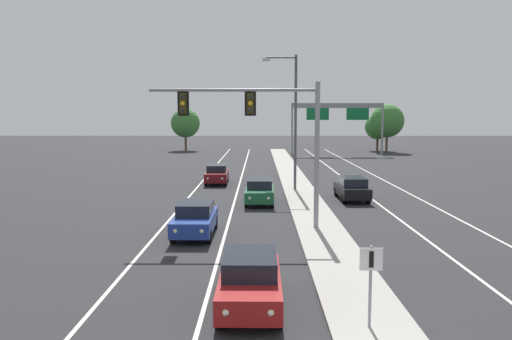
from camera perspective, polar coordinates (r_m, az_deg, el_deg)
The scene contains 17 objects.
median_island at distance 27.90m, azimuth 6.67°, elevation -5.43°, with size 2.40×110.00×0.15m, color #9E9B93.
lane_stripe_oncoming_center at distance 34.66m, azimuth -2.37°, elevation -3.21°, with size 0.14×100.00×0.01m, color silver.
lane_stripe_receding_center at distance 35.48m, azimuth 13.00°, elevation -3.14°, with size 0.14×100.00×0.01m, color silver.
edge_stripe_left at distance 34.97m, azimuth -7.78°, elevation -3.17°, with size 0.14×100.00×0.01m, color silver.
edge_stripe_right at distance 36.35m, azimuth 18.09°, elevation -3.07°, with size 0.14×100.00×0.01m, color silver.
overhead_signal_mast at distance 24.42m, azimuth 0.84°, elevation 5.42°, with size 8.33×0.44×7.20m.
median_sign_post at distance 13.61m, azimuth 13.03°, elevation -11.60°, with size 0.60×0.10×2.20m.
street_lamp_median at distance 37.30m, azimuth 4.22°, elevation 6.39°, with size 2.58×0.28×10.00m.
car_oncoming_red at distance 15.24m, azimuth -0.68°, elevation -12.50°, with size 1.83×4.48×1.58m.
car_oncoming_blue at distance 24.07m, azimuth -6.98°, elevation -5.52°, with size 1.85×4.48×1.58m.
car_oncoming_green at distance 32.37m, azimuth 0.43°, elevation -2.42°, with size 1.88×4.49×1.58m.
car_oncoming_darkred at distance 41.87m, azimuth -4.50°, elevation -0.45°, with size 1.87×4.49×1.58m.
car_receding_black at distance 34.27m, azimuth 10.95°, elevation -2.05°, with size 1.85×4.48×1.58m.
highway_sign_gantry at distance 72.61m, azimuth 9.34°, elevation 6.57°, with size 13.28×0.42×7.50m.
tree_far_right_c at distance 82.80m, azimuth 13.80°, elevation 4.84°, with size 4.10×4.10×5.93m.
tree_far_right_b at distance 79.69m, azimuth 14.83°, elevation 5.47°, with size 5.14×5.14×7.43m.
tree_far_left_a at distance 81.84m, azimuth -8.10°, elevation 5.35°, with size 4.71×4.71×6.81m.
Camera 1 is at (-3.06, -9.15, 5.73)m, focal length 34.86 mm.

